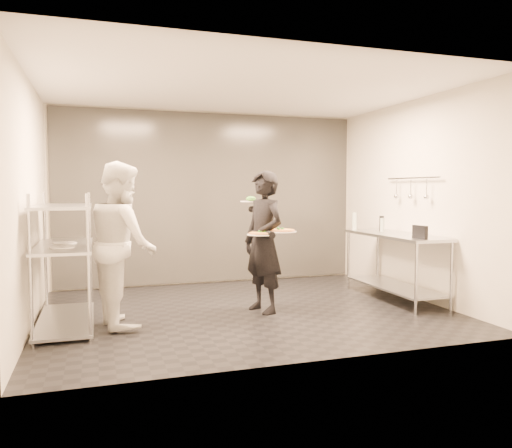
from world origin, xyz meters
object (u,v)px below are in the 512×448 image
object	(u,v)px
pass_rack	(64,258)
pizza_plate_near	(261,234)
pos_monitor	(420,232)
bottle_clear	(382,225)
prep_counter	(395,255)
salad_plate	(251,200)
waiter	(264,242)
bottle_dark	(382,224)
pizza_plate_far	(282,231)
chef	(122,244)
bottle_green	(355,221)

from	to	relation	value
pass_rack	pizza_plate_near	distance (m)	2.28
pos_monitor	bottle_clear	world-z (taller)	bottle_clear
prep_counter	salad_plate	size ratio (longest dim) A/B	6.51
pizza_plate_near	prep_counter	bearing A→B (deg)	8.98
waiter	pos_monitor	world-z (taller)	waiter
pos_monitor	bottle_dark	size ratio (longest dim) A/B	1.03
pizza_plate_near	salad_plate	xyz separation A→B (m)	(0.02, 0.49, 0.40)
salad_plate	pos_monitor	distance (m)	2.17
pizza_plate_near	pos_monitor	world-z (taller)	pos_monitor
waiter	salad_plate	distance (m)	0.60
waiter	bottle_dark	world-z (taller)	waiter
pizza_plate_near	pos_monitor	xyz separation A→B (m)	(1.96, -0.39, -0.00)
prep_counter	bottle_dark	world-z (taller)	bottle_dark
pizza_plate_near	pizza_plate_far	distance (m)	0.27
bottle_clear	chef	bearing A→B (deg)	-171.90
bottle_dark	pizza_plate_far	bearing A→B (deg)	-158.28
pizza_plate_far	waiter	bearing A→B (deg)	126.53
salad_plate	bottle_green	size ratio (longest dim) A/B	1.04
chef	bottle_dark	bearing A→B (deg)	-90.33
pass_rack	pos_monitor	distance (m)	4.28
prep_counter	chef	world-z (taller)	chef
pass_rack	prep_counter	size ratio (longest dim) A/B	0.89
pizza_plate_far	bottle_green	xyz separation A→B (m)	(1.63, 1.15, 0.02)
pizza_plate_near	bottle_green	size ratio (longest dim) A/B	1.31
prep_counter	waiter	distance (m)	2.01
pos_monitor	bottle_green	bearing A→B (deg)	87.91
pass_rack	salad_plate	bearing A→B (deg)	4.18
waiter	pizza_plate_far	bearing A→B (deg)	17.33
prep_counter	bottle_green	world-z (taller)	bottle_green
bottle_clear	bottle_dark	world-z (taller)	bottle_dark
chef	bottle_clear	distance (m)	3.74
pass_rack	bottle_dark	bearing A→B (deg)	5.06
pizza_plate_near	bottle_dark	world-z (taller)	bottle_dark
salad_plate	bottle_dark	distance (m)	2.13
pos_monitor	prep_counter	bearing A→B (deg)	75.58
waiter	bottle_green	xyz separation A→B (m)	(1.79, 0.93, 0.17)
chef	pizza_plate_near	xyz separation A→B (m)	(1.62, -0.14, 0.08)
pizza_plate_near	bottle_dark	xyz separation A→B (m)	(2.10, 0.71, 0.03)
salad_plate	bottle_dark	bearing A→B (deg)	6.01
salad_plate	bottle_clear	distance (m)	2.10
pass_rack	waiter	bearing A→B (deg)	-3.08
bottle_clear	salad_plate	bearing A→B (deg)	-175.30
chef	pizza_plate_far	size ratio (longest dim) A/B	5.36
salad_plate	waiter	bearing A→B (deg)	-75.30
bottle_green	bottle_dark	distance (m)	0.47
prep_counter	bottle_clear	world-z (taller)	bottle_clear
prep_counter	salad_plate	bearing A→B (deg)	175.48
pizza_plate_far	bottle_dark	size ratio (longest dim) A/B	1.49
bottle_green	bottle_dark	bearing A→B (deg)	-62.79
pizza_plate_far	pos_monitor	size ratio (longest dim) A/B	1.45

